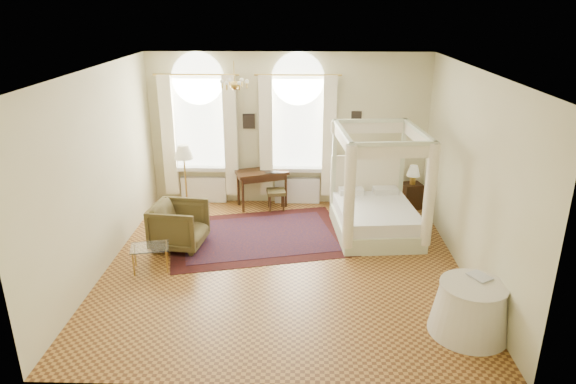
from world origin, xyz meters
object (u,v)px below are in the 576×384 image
object	(u,v)px
nightstand	(411,196)
armchair	(179,225)
writing_desk	(262,176)
stool	(276,193)
coffee_table	(150,249)
floor_lamp	(184,156)
side_table	(470,309)
canopy_bed	(376,211)

from	to	relation	value
nightstand	armchair	world-z (taller)	armchair
writing_desk	armchair	world-z (taller)	armchair
stool	coffee_table	world-z (taller)	stool
nightstand	stool	distance (m)	2.96
armchair	floor_lamp	world-z (taller)	floor_lamp
floor_lamp	side_table	xyz separation A→B (m)	(4.73, -4.05, -0.93)
armchair	writing_desk	bearing A→B (deg)	-26.11
side_table	armchair	bearing A→B (deg)	151.13
canopy_bed	writing_desk	size ratio (longest dim) A/B	1.70
nightstand	stool	size ratio (longest dim) A/B	1.25
armchair	stool	bearing A→B (deg)	-34.75
armchair	coffee_table	size ratio (longest dim) A/B	1.31
side_table	floor_lamp	bearing A→B (deg)	139.42
writing_desk	coffee_table	size ratio (longest dim) A/B	1.74
canopy_bed	armchair	size ratio (longest dim) A/B	2.26
writing_desk	armchair	distance (m)	2.47
nightstand	writing_desk	bearing A→B (deg)	-180.00
canopy_bed	nightstand	bearing A→B (deg)	55.38
armchair	canopy_bed	bearing A→B (deg)	-72.49
armchair	side_table	size ratio (longest dim) A/B	0.85
writing_desk	stool	xyz separation A→B (m)	(0.32, -0.19, -0.33)
stool	nightstand	bearing A→B (deg)	3.78
canopy_bed	coffee_table	bearing A→B (deg)	-159.05
stool	floor_lamp	distance (m)	2.11
nightstand	floor_lamp	distance (m)	4.96
writing_desk	canopy_bed	bearing A→B (deg)	-31.21
canopy_bed	writing_desk	xyz separation A→B (m)	(-2.31, 1.40, 0.23)
nightstand	armchair	size ratio (longest dim) A/B	0.61
canopy_bed	side_table	xyz separation A→B (m)	(0.86, -3.14, -0.11)
armchair	side_table	world-z (taller)	armchair
writing_desk	nightstand	bearing A→B (deg)	0.00
armchair	coffee_table	world-z (taller)	armchair
coffee_table	side_table	size ratio (longest dim) A/B	0.65
coffee_table	floor_lamp	size ratio (longest dim) A/B	0.46
nightstand	writing_desk	distance (m)	3.30
stool	writing_desk	bearing A→B (deg)	148.78
canopy_bed	nightstand	size ratio (longest dim) A/B	3.73
armchair	side_table	distance (m)	5.18
armchair	nightstand	bearing A→B (deg)	-58.65
coffee_table	floor_lamp	distance (m)	2.59
side_table	writing_desk	bearing A→B (deg)	124.93
coffee_table	side_table	distance (m)	5.10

